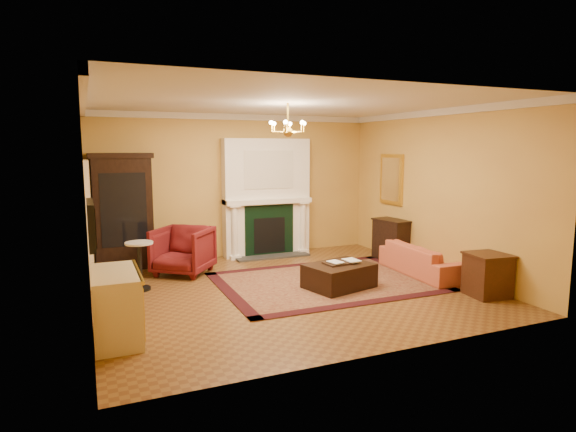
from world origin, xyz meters
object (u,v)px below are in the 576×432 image
china_cabinet (123,214)px  coral_sofa (424,255)px  commode (116,306)px  end_table (488,276)px  leather_ottoman (339,276)px  pedestal_table (140,262)px  wingback_armchair (183,248)px  console_table (392,241)px

china_cabinet → coral_sofa: (4.99, -2.62, -0.69)m
commode → end_table: (5.45, -0.47, -0.09)m
china_cabinet → leather_ottoman: size_ratio=2.02×
pedestal_table → leather_ottoman: pedestal_table is taller
china_cabinet → wingback_armchair: size_ratio=2.21×
china_cabinet → console_table: bearing=-16.3°
pedestal_table → wingback_armchair: bearing=41.9°
commode → console_table: (5.51, 2.17, -0.01)m
pedestal_table → console_table: size_ratio=0.98×
end_table → leather_ottoman: size_ratio=0.61×
wingback_armchair → end_table: 5.23m
china_cabinet → pedestal_table: 1.72m
china_cabinet → end_table: size_ratio=3.28×
commode → end_table: bearing=-4.7°
console_table → leather_ottoman: size_ratio=0.78×
console_table → pedestal_table: bearing=173.9°
commode → leather_ottoman: size_ratio=1.07×
coral_sofa → leather_ottoman: bearing=98.0°
pedestal_table → leather_ottoman: size_ratio=0.76×
wingback_armchair → console_table: bearing=30.3°
wingback_armchair → coral_sofa: (4.04, -1.77, -0.11)m
end_table → china_cabinet: bearing=141.3°
wingback_armchair → coral_sofa: 4.41m
pedestal_table → china_cabinet: bearing=94.0°
wingback_armchair → leather_ottoman: bearing=-3.3°
commode → coral_sofa: 5.46m
china_cabinet → pedestal_table: bearing=-86.8°
wingback_armchair → coral_sofa: wingback_armchair is taller
end_table → console_table: bearing=88.7°
china_cabinet → wingback_armchair: china_cabinet is taller
coral_sofa → leather_ottoman: coral_sofa is taller
pedestal_table → coral_sofa: size_ratio=0.42×
wingback_armchair → console_table: wingback_armchair is taller
leather_ottoman → pedestal_table: bearing=144.3°
wingback_armchair → end_table: wingback_armchair is taller
console_table → leather_ottoman: console_table is taller
china_cabinet → wingback_armchair: bearing=-42.8°
pedestal_table → console_table: bearing=2.1°
console_table → leather_ottoman: 2.41m
china_cabinet → commode: (-0.38, -3.60, -0.64)m
china_cabinet → end_table: 6.54m
leather_ottoman → wingback_armchair: bearing=124.2°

